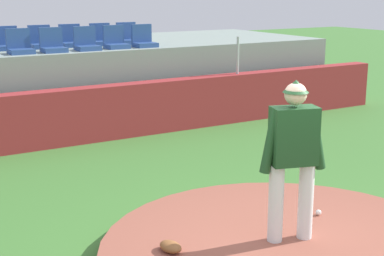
% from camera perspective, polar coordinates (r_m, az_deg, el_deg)
% --- Properties ---
extents(pitchers_mound, '(4.29, 4.29, 0.21)m').
position_cam_1_polar(pitchers_mound, '(6.67, 9.74, -12.29)').
color(pitchers_mound, '#94503E').
rests_on(pitchers_mound, ground_plane).
extents(pitcher, '(0.78, 0.40, 1.84)m').
position_cam_1_polar(pitcher, '(6.42, 10.04, -2.10)').
color(pitcher, white).
rests_on(pitcher, pitchers_mound).
extents(baseball, '(0.07, 0.07, 0.07)m').
position_cam_1_polar(baseball, '(7.50, 12.47, -8.21)').
color(baseball, white).
rests_on(baseball, pitchers_mound).
extents(fielding_glove, '(0.24, 0.32, 0.11)m').
position_cam_1_polar(fielding_glove, '(6.38, -2.15, -11.72)').
color(fielding_glove, brown).
rests_on(fielding_glove, pitchers_mound).
extents(brick_barrier, '(15.24, 0.40, 1.10)m').
position_cam_1_polar(brick_barrier, '(11.67, -10.11, 1.35)').
color(brick_barrier, '#9F2C2F').
rests_on(brick_barrier, ground_plane).
extents(fence_post_right, '(0.06, 0.06, 0.85)m').
position_cam_1_polar(fence_post_right, '(13.17, 4.57, 7.23)').
color(fence_post_right, silver).
rests_on(fence_post_right, brick_barrier).
extents(bleacher_platform, '(13.55, 4.25, 1.73)m').
position_cam_1_polar(bleacher_platform, '(14.09, -14.00, 4.55)').
color(bleacher_platform, gray).
rests_on(bleacher_platform, ground_plane).
extents(stadium_chair_1, '(0.48, 0.44, 0.50)m').
position_cam_1_polar(stadium_chair_1, '(12.19, -16.77, 7.84)').
color(stadium_chair_1, '#2C4D8B').
rests_on(stadium_chair_1, bleacher_platform).
extents(stadium_chair_2, '(0.48, 0.44, 0.50)m').
position_cam_1_polar(stadium_chair_2, '(12.32, -13.71, 8.08)').
color(stadium_chair_2, '#2C4D8B').
rests_on(stadium_chair_2, bleacher_platform).
extents(stadium_chair_3, '(0.48, 0.44, 0.50)m').
position_cam_1_polar(stadium_chair_3, '(12.55, -10.48, 8.34)').
color(stadium_chair_3, '#2C4D8B').
rests_on(stadium_chair_3, bleacher_platform).
extents(stadium_chair_4, '(0.48, 0.44, 0.50)m').
position_cam_1_polar(stadium_chair_4, '(12.85, -7.63, 8.57)').
color(stadium_chair_4, '#2C4D8B').
rests_on(stadium_chair_4, bleacher_platform).
extents(stadium_chair_5, '(0.48, 0.44, 0.50)m').
position_cam_1_polar(stadium_chair_5, '(13.09, -4.85, 8.73)').
color(stadium_chair_5, '#2C4D8B').
rests_on(stadium_chair_5, bleacher_platform).
extents(stadium_chair_7, '(0.48, 0.44, 0.50)m').
position_cam_1_polar(stadium_chair_7, '(13.04, -17.90, 8.11)').
color(stadium_chair_7, '#2C4D8B').
rests_on(stadium_chair_7, bleacher_platform).
extents(stadium_chair_8, '(0.48, 0.44, 0.50)m').
position_cam_1_polar(stadium_chair_8, '(13.20, -14.82, 8.37)').
color(stadium_chair_8, '#2C4D8B').
rests_on(stadium_chair_8, bleacher_platform).
extents(stadium_chair_9, '(0.48, 0.44, 0.50)m').
position_cam_1_polar(stadium_chair_9, '(13.40, -11.94, 8.60)').
color(stadium_chair_9, '#2C4D8B').
rests_on(stadium_chair_9, bleacher_platform).
extents(stadium_chair_10, '(0.48, 0.44, 0.50)m').
position_cam_1_polar(stadium_chair_10, '(13.64, -8.99, 8.81)').
color(stadium_chair_10, '#2C4D8B').
rests_on(stadium_chair_10, bleacher_platform).
extents(stadium_chair_11, '(0.48, 0.44, 0.50)m').
position_cam_1_polar(stadium_chair_11, '(13.90, -6.40, 8.99)').
color(stadium_chair_11, '#2C4D8B').
rests_on(stadium_chair_11, bleacher_platform).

